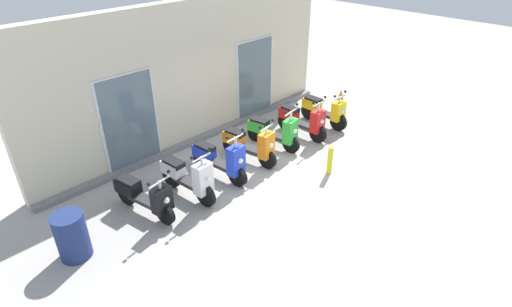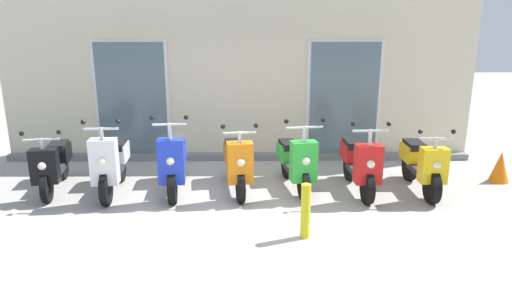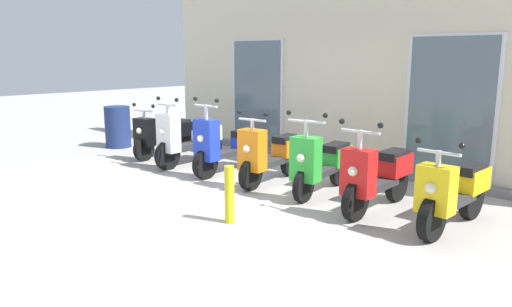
{
  "view_description": "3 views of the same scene",
  "coord_description": "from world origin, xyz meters",
  "px_view_note": "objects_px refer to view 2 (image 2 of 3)",
  "views": [
    {
      "loc": [
        -6.02,
        -5.12,
        5.22
      ],
      "look_at": [
        -0.38,
        0.41,
        0.62
      ],
      "focal_mm": 28.63,
      "sensor_mm": 36.0,
      "label": 1
    },
    {
      "loc": [
        0.27,
        -5.93,
        2.56
      ],
      "look_at": [
        0.33,
        0.78,
        0.67
      ],
      "focal_mm": 32.12,
      "sensor_mm": 36.0,
      "label": 2
    },
    {
      "loc": [
        5.1,
        -4.52,
        2.01
      ],
      "look_at": [
        -0.02,
        0.72,
        0.51
      ],
      "focal_mm": 34.37,
      "sensor_mm": 36.0,
      "label": 3
    }
  ],
  "objects_px": {
    "scooter_orange": "(236,162)",
    "curb_bollard": "(306,211)",
    "scooter_white": "(112,163)",
    "scooter_red": "(359,163)",
    "scooter_black": "(54,163)",
    "traffic_cone": "(500,167)",
    "scooter_yellow": "(421,164)",
    "scooter_green": "(295,161)",
    "scooter_blue": "(174,162)"
  },
  "relations": [
    {
      "from": "scooter_orange",
      "to": "curb_bollard",
      "type": "relative_size",
      "value": 2.26
    },
    {
      "from": "scooter_white",
      "to": "scooter_red",
      "type": "relative_size",
      "value": 1.0
    },
    {
      "from": "scooter_black",
      "to": "scooter_orange",
      "type": "xyz_separation_m",
      "value": [
        2.91,
        -0.04,
        0.02
      ]
    },
    {
      "from": "scooter_orange",
      "to": "traffic_cone",
      "type": "height_order",
      "value": "scooter_orange"
    },
    {
      "from": "scooter_black",
      "to": "scooter_yellow",
      "type": "bearing_deg",
      "value": -0.97
    },
    {
      "from": "scooter_black",
      "to": "scooter_yellow",
      "type": "height_order",
      "value": "scooter_yellow"
    },
    {
      "from": "scooter_white",
      "to": "scooter_orange",
      "type": "distance_m",
      "value": 1.94
    },
    {
      "from": "traffic_cone",
      "to": "scooter_green",
      "type": "bearing_deg",
      "value": -174.86
    },
    {
      "from": "curb_bollard",
      "to": "scooter_blue",
      "type": "bearing_deg",
      "value": 138.23
    },
    {
      "from": "scooter_red",
      "to": "scooter_yellow",
      "type": "bearing_deg",
      "value": 0.76
    },
    {
      "from": "scooter_black",
      "to": "scooter_red",
      "type": "relative_size",
      "value": 0.99
    },
    {
      "from": "scooter_orange",
      "to": "traffic_cone",
      "type": "relative_size",
      "value": 3.04
    },
    {
      "from": "curb_bollard",
      "to": "traffic_cone",
      "type": "bearing_deg",
      "value": 30.71
    },
    {
      "from": "traffic_cone",
      "to": "curb_bollard",
      "type": "xyz_separation_m",
      "value": [
        -3.52,
        -2.09,
        0.09
      ]
    },
    {
      "from": "scooter_white",
      "to": "scooter_orange",
      "type": "xyz_separation_m",
      "value": [
        1.94,
        0.12,
        -0.03
      ]
    },
    {
      "from": "scooter_white",
      "to": "scooter_red",
      "type": "xyz_separation_m",
      "value": [
        3.87,
        0.05,
        -0.02
      ]
    },
    {
      "from": "scooter_white",
      "to": "scooter_black",
      "type": "bearing_deg",
      "value": 170.76
    },
    {
      "from": "scooter_white",
      "to": "scooter_yellow",
      "type": "distance_m",
      "value": 4.86
    },
    {
      "from": "scooter_blue",
      "to": "scooter_yellow",
      "type": "distance_m",
      "value": 3.9
    },
    {
      "from": "scooter_orange",
      "to": "scooter_green",
      "type": "bearing_deg",
      "value": 3.88
    },
    {
      "from": "scooter_black",
      "to": "curb_bollard",
      "type": "bearing_deg",
      "value": -24.7
    },
    {
      "from": "scooter_yellow",
      "to": "traffic_cone",
      "type": "relative_size",
      "value": 3.0
    },
    {
      "from": "scooter_green",
      "to": "scooter_yellow",
      "type": "relative_size",
      "value": 1.0
    },
    {
      "from": "scooter_blue",
      "to": "traffic_cone",
      "type": "height_order",
      "value": "scooter_blue"
    },
    {
      "from": "traffic_cone",
      "to": "scooter_red",
      "type": "bearing_deg",
      "value": -169.8
    },
    {
      "from": "scooter_orange",
      "to": "scooter_red",
      "type": "height_order",
      "value": "scooter_red"
    },
    {
      "from": "scooter_black",
      "to": "scooter_white",
      "type": "bearing_deg",
      "value": -9.24
    },
    {
      "from": "scooter_orange",
      "to": "scooter_black",
      "type": "bearing_deg",
      "value": 179.2
    },
    {
      "from": "scooter_red",
      "to": "scooter_yellow",
      "type": "height_order",
      "value": "scooter_red"
    },
    {
      "from": "scooter_yellow",
      "to": "scooter_blue",
      "type": "bearing_deg",
      "value": 179.61
    },
    {
      "from": "scooter_green",
      "to": "scooter_red",
      "type": "relative_size",
      "value": 0.98
    },
    {
      "from": "scooter_red",
      "to": "scooter_blue",
      "type": "bearing_deg",
      "value": 179.21
    },
    {
      "from": "scooter_white",
      "to": "scooter_blue",
      "type": "distance_m",
      "value": 0.96
    },
    {
      "from": "scooter_blue",
      "to": "scooter_orange",
      "type": "distance_m",
      "value": 0.98
    },
    {
      "from": "scooter_blue",
      "to": "curb_bollard",
      "type": "bearing_deg",
      "value": -41.77
    },
    {
      "from": "scooter_white",
      "to": "scooter_yellow",
      "type": "height_order",
      "value": "scooter_white"
    },
    {
      "from": "traffic_cone",
      "to": "scooter_yellow",
      "type": "bearing_deg",
      "value": -163.86
    },
    {
      "from": "scooter_blue",
      "to": "traffic_cone",
      "type": "distance_m",
      "value": 5.43
    },
    {
      "from": "scooter_green",
      "to": "traffic_cone",
      "type": "height_order",
      "value": "scooter_green"
    },
    {
      "from": "scooter_red",
      "to": "scooter_orange",
      "type": "bearing_deg",
      "value": 177.88
    },
    {
      "from": "scooter_orange",
      "to": "scooter_white",
      "type": "bearing_deg",
      "value": -176.51
    },
    {
      "from": "scooter_blue",
      "to": "scooter_white",
      "type": "bearing_deg",
      "value": -174.85
    },
    {
      "from": "scooter_blue",
      "to": "scooter_green",
      "type": "relative_size",
      "value": 1.05
    },
    {
      "from": "curb_bollard",
      "to": "scooter_black",
      "type": "bearing_deg",
      "value": 155.3
    },
    {
      "from": "scooter_blue",
      "to": "scooter_yellow",
      "type": "bearing_deg",
      "value": -0.39
    },
    {
      "from": "scooter_green",
      "to": "scooter_white",
      "type": "bearing_deg",
      "value": -176.38
    },
    {
      "from": "scooter_orange",
      "to": "scooter_red",
      "type": "bearing_deg",
      "value": -2.12
    },
    {
      "from": "scooter_black",
      "to": "scooter_white",
      "type": "distance_m",
      "value": 0.99
    },
    {
      "from": "scooter_red",
      "to": "scooter_green",
      "type": "bearing_deg",
      "value": 172.23
    },
    {
      "from": "scooter_white",
      "to": "curb_bollard",
      "type": "xyz_separation_m",
      "value": [
        2.84,
        -1.6,
        -0.15
      ]
    }
  ]
}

